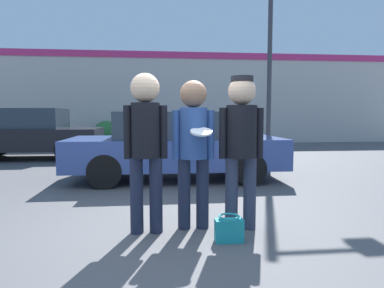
# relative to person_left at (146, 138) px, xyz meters

# --- Properties ---
(ground_plane) EXTENTS (56.00, 56.00, 0.00)m
(ground_plane) POSITION_rel_person_left_xyz_m (0.24, -0.00, -1.10)
(ground_plane) COLOR #4C4C4F
(storefront_building) EXTENTS (24.00, 0.22, 4.25)m
(storefront_building) POSITION_rel_person_left_xyz_m (0.24, 12.22, 1.06)
(storefront_building) COLOR beige
(storefront_building) RESTS_ON ground
(person_left) EXTENTS (0.49, 0.33, 1.82)m
(person_left) POSITION_rel_person_left_xyz_m (0.00, 0.00, 0.00)
(person_left) COLOR #1E2338
(person_left) RESTS_ON ground
(person_middle_with_frisbee) EXTENTS (0.50, 0.52, 1.76)m
(person_middle_with_frisbee) POSITION_rel_person_left_xyz_m (0.55, 0.10, -0.04)
(person_middle_with_frisbee) COLOR #1E2338
(person_middle_with_frisbee) RESTS_ON ground
(person_right) EXTENTS (0.53, 0.36, 1.80)m
(person_right) POSITION_rel_person_left_xyz_m (1.11, 0.01, 0.00)
(person_right) COLOR #2D3347
(person_right) RESTS_ON ground
(parked_car_near) EXTENTS (4.39, 1.86, 1.42)m
(parked_car_near) POSITION_rel_person_left_xyz_m (0.51, 3.28, -0.38)
(parked_car_near) COLOR #334784
(parked_car_near) RESTS_ON ground
(parked_car_far) EXTENTS (4.20, 1.93, 1.55)m
(parked_car_far) POSITION_rel_person_left_xyz_m (-3.78, 7.10, -0.32)
(parked_car_far) COLOR black
(parked_car_far) RESTS_ON ground
(street_lamp) EXTENTS (1.27, 0.35, 6.42)m
(street_lamp) POSITION_rel_person_left_xyz_m (3.31, 4.98, 2.79)
(street_lamp) COLOR #38383D
(street_lamp) RESTS_ON ground
(shrub) EXTENTS (1.09, 1.09, 1.09)m
(shrub) POSITION_rel_person_left_xyz_m (-2.06, 11.49, -0.55)
(shrub) COLOR #2D6B33
(shrub) RESTS_ON ground
(handbag) EXTENTS (0.30, 0.23, 0.29)m
(handbag) POSITION_rel_person_left_xyz_m (0.89, -0.39, -0.96)
(handbag) COLOR teal
(handbag) RESTS_ON ground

